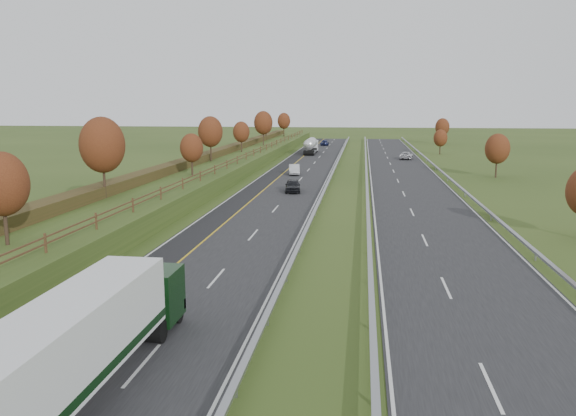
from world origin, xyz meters
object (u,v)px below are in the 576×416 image
box_lorry (77,345)px  car_oncoming (406,155)px  road_tanker (311,145)px  car_dark_near (293,186)px  car_small_far (325,143)px  car_silver_mid (294,169)px

box_lorry → car_oncoming: (18.57, 96.80, -1.56)m
road_tanker → car_oncoming: (20.14, -10.39, -1.09)m
road_tanker → car_dark_near: bearing=-87.0°
car_small_far → car_oncoming: size_ratio=0.92×
road_tanker → car_small_far: bearing=87.1°
car_small_far → car_oncoming: (18.83, -36.58, 0.03)m
box_lorry → car_small_far: bearing=90.1°
box_lorry → car_oncoming: 98.58m
box_lorry → car_silver_mid: 68.97m
box_lorry → car_dark_near: 51.23m
box_lorry → car_dark_near: size_ratio=3.58×
road_tanker → car_silver_mid: (0.93, -38.24, -1.05)m
car_dark_near → car_silver_mid: size_ratio=0.97×
box_lorry → car_dark_near: (1.32, 51.19, -1.52)m
road_tanker → car_dark_near: road_tanker is taller
car_small_far → car_silver_mid: bearing=-88.4°
road_tanker → box_lorry: bearing=-89.2°
car_dark_near → car_small_far: car_dark_near is taller
road_tanker → car_silver_mid: 38.27m
road_tanker → car_silver_mid: size_ratio=2.40×
car_dark_near → car_small_far: (-1.58, 82.19, -0.07)m
road_tanker → car_oncoming: road_tanker is taller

